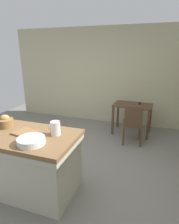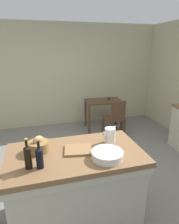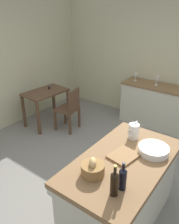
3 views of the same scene
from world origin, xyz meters
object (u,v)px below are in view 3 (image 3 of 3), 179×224
Objects in this scene: cutting_board at (124,156)px; wash_bowl at (154,150)px; wine_glass_left at (157,79)px; writing_desk at (46,97)px; island_table at (121,188)px; wooden_chair at (69,108)px; wine_bottle_amber at (114,183)px; wine_glass_middle at (136,76)px; pitcher at (134,131)px; wine_bottle_dark at (123,178)px; side_cabinet at (154,105)px; bread_basket at (93,169)px.

wash_bowl is at bearing -41.78° from cutting_board.
wine_glass_left is at bearing 14.03° from cutting_board.
wine_glass_left reaches higher than writing_desk.
writing_desk is (1.22, 2.51, 0.15)m from island_table.
wine_bottle_amber is at bearing -130.52° from wooden_chair.
wine_glass_middle reaches higher than wash_bowl.
island_table is 8.63× the size of wine_glass_left.
pitcher is 0.90m from wine_bottle_dark.
wash_bowl is 2.07× the size of wine_glass_middle.
island_table is 0.42m from cutting_board.
cutting_board is 2.75m from wine_glass_middle.
wine_glass_left is at bearing 16.06° from wine_bottle_dark.
side_cabinet is at bearing -106.82° from wine_glass_left.
side_cabinet is 3.10m from wine_bottle_dark.
pitcher reaches higher than wooden_chair.
wine_glass_middle reaches higher than island_table.
bread_basket reaches higher than wash_bowl.
cutting_board is (0.04, 0.03, 0.42)m from island_table.
wine_glass_middle is at bearing 18.60° from bread_basket.
wooden_chair is at bearing 64.95° from pitcher.
pitcher is at bearing 12.48° from cutting_board.
island_table is 9.32× the size of wine_glass_middle.
pitcher is 0.82× the size of wine_bottle_dark.
pitcher is 1.33× the size of wine_glass_left.
cutting_board reaches higher than side_cabinet.
wine_glass_middle is (1.25, -0.81, 0.52)m from wooden_chair.
wash_bowl is at bearing -34.56° from island_table.
pitcher reaches higher than cutting_board.
bread_basket is 1.43× the size of wine_glass_middle.
side_cabinet is 5.95× the size of bread_basket.
wash_bowl is at bearing -108.70° from writing_desk.
wash_bowl reaches higher than writing_desk.
writing_desk is 4.00× the size of pitcher.
writing_desk is 2.32m from wine_glass_left.
wine_bottle_dark is at bearing -155.91° from wine_glass_middle.
wine_glass_left is (2.94, 0.85, 0.02)m from wine_bottle_dark.
wine_bottle_dark reaches higher than wooden_chair.
wine_bottle_amber is at bearing -163.14° from pitcher.
wine_glass_left is at bearing 15.13° from wine_bottle_amber.
wooden_chair is 5.08× the size of wine_glass_left.
cutting_board is at bearing 138.22° from wash_bowl.
wooden_chair is 2.33m from cutting_board.
pitcher is 2.33m from wine_glass_middle.
wine_glass_middle is (2.94, 1.32, 0.01)m from wine_bottle_dark.
bread_basket is 0.74× the size of wine_bottle_amber.
wine_glass_left is at bearing -90.93° from wine_glass_middle.
wine_bottle_dark reaches higher than wine_glass_middle.
bread_basket reaches higher than island_table.
wash_bowl is 1.07× the size of wine_bottle_amber.
cutting_board is 1.08× the size of wine_bottle_dark.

